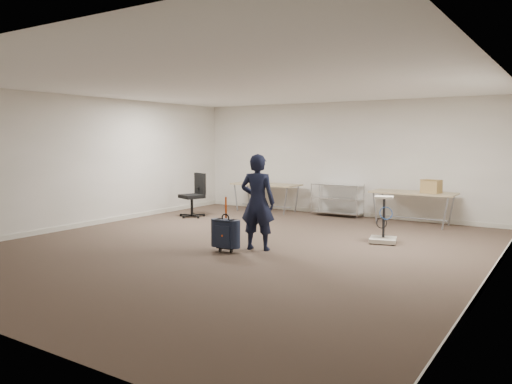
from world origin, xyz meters
The scene contains 10 objects.
ground centered at (0.00, 0.00, 0.00)m, with size 9.00×9.00×0.00m, color #443329.
room_shell centered at (0.00, 1.38, 0.05)m, with size 8.00×9.00×9.00m.
folding_table_left centered at (-1.90, 3.95, 0.68)m, with size 1.80×0.75×0.73m.
folding_table_right centered at (1.90, 3.95, 0.68)m, with size 1.80×0.75×0.73m.
wire_shelf centered at (0.00, 4.20, 0.44)m, with size 1.22×0.47×0.80m.
person centered at (0.38, -0.02, 0.82)m, with size 0.60×0.39×1.64m, color black.
suitcase centered at (0.04, -0.47, 0.32)m, with size 0.36×0.23×0.93m.
office_chair centered at (-2.91, 2.22, 0.32)m, with size 0.64×0.65×1.06m.
equipment_cart centered at (1.99, 1.70, 0.22)m, with size 0.56×0.56×0.86m.
cardboard_box centered at (2.28, 3.95, 0.87)m, with size 0.38×0.28×0.28m, color olive.
Camera 1 is at (4.89, -7.06, 1.87)m, focal length 35.00 mm.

